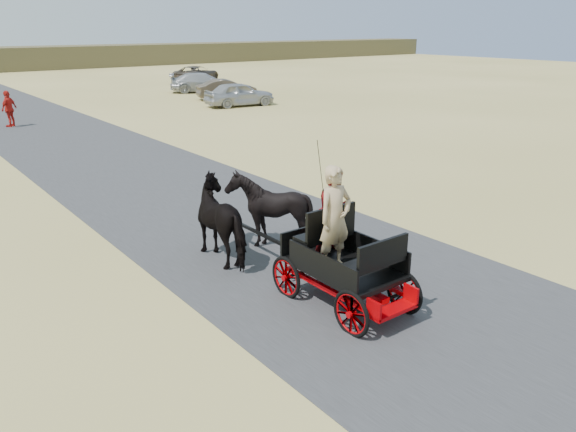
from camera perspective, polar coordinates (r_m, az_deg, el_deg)
ground at (r=10.29m, az=11.00°, el=-8.59°), size 140.00×140.00×0.00m
road at (r=10.28m, az=11.00°, el=-8.57°), size 6.00×140.00×0.01m
carriage at (r=9.96m, az=5.65°, el=-6.95°), size 1.30×2.40×0.72m
horse_left at (r=11.69m, az=-6.33°, el=-0.40°), size 0.91×2.01×1.70m
horse_right at (r=12.26m, az=-1.94°, el=0.63°), size 1.37×1.54×1.70m
driver_man at (r=9.39m, az=4.79°, el=-0.24°), size 0.66×0.43×1.80m
passenger_woman at (r=10.13m, az=4.79°, el=0.53°), size 0.77×0.60×1.58m
pedestrian at (r=30.44m, az=-26.47°, el=9.73°), size 1.03×0.99×1.73m
car_a at (r=34.73m, az=-4.97°, el=12.24°), size 4.40×2.24×1.43m
car_b at (r=38.03m, az=-6.23°, el=12.67°), size 4.15×2.54×1.29m
car_c at (r=42.37m, az=-8.62°, el=13.26°), size 5.12×3.90×1.38m
car_d at (r=50.03m, az=-9.30°, el=14.04°), size 5.33×4.42×1.35m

